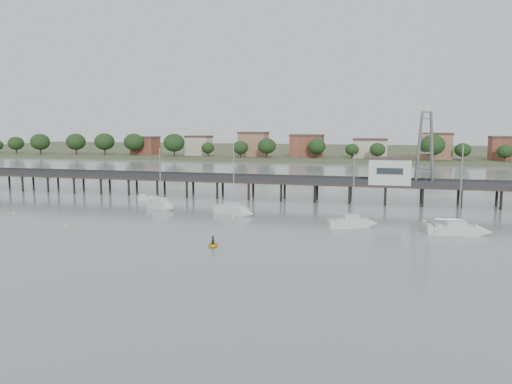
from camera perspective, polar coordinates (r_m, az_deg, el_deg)
ground_plane at (r=50.68m, az=-14.59°, el=-10.65°), size 500.00×500.00×0.00m
pier at (r=105.34m, az=1.25°, el=1.21°), size 150.00×5.00×5.50m
pier_building at (r=102.36m, az=15.03°, el=2.37°), size 8.40×5.40×5.30m
lattice_tower at (r=102.36m, az=18.77°, el=4.71°), size 3.20×3.20×15.50m
sailboat_d at (r=77.95m, az=22.78°, el=-4.07°), size 8.46×3.22×13.64m
sailboat_c at (r=78.77m, az=11.45°, el=-3.49°), size 7.40×4.76×11.94m
sailboat_b at (r=95.30m, az=-10.58°, el=-1.53°), size 7.19×5.50×11.92m
sailboat_f at (r=87.96m, az=-2.15°, el=-2.17°), size 8.07×5.40×13.00m
white_tender at (r=107.06m, az=-12.35°, el=-0.66°), size 4.24×2.83×1.52m
yellow_dinghy at (r=65.51m, az=-4.93°, el=-6.22°), size 1.90×1.08×2.56m
dinghy_occupant at (r=65.51m, az=-4.93°, el=-6.22°), size 0.55×1.26×0.29m
mooring_buoys at (r=78.62m, az=-1.99°, el=-3.78°), size 84.13×19.59×0.39m
far_shore at (r=282.88m, az=9.61°, el=4.63°), size 500.00×170.00×10.40m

